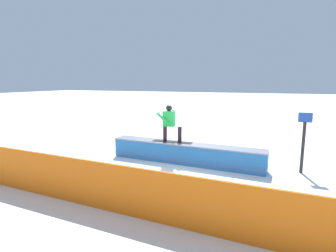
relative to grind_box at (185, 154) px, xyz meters
name	(u,v)px	position (x,y,z in m)	size (l,w,h in m)	color
ground_plane	(185,163)	(0.00, 0.00, -0.33)	(120.00, 120.00, 0.00)	white
grind_box	(185,154)	(0.00, 0.00, 0.00)	(5.55, 0.88, 0.73)	blue
snowboarder	(170,122)	(0.58, -0.02, 1.11)	(1.46, 0.44, 1.33)	black
safety_fence	(126,191)	(0.00, 4.02, 0.22)	(13.62, 0.06, 1.11)	orange
trail_marker	(303,141)	(-3.75, -0.44, 0.70)	(0.40, 0.10, 1.93)	#262628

